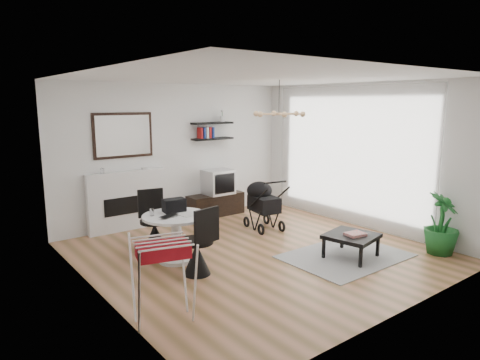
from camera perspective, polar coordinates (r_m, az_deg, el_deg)
floor at (r=6.86m, az=2.27°, el=-9.61°), size 5.00×5.00×0.00m
ceiling at (r=6.46m, az=2.44°, el=13.52°), size 5.00×5.00×0.00m
wall_back at (r=8.58m, az=-8.42°, el=3.60°), size 5.00×0.00×5.00m
wall_left at (r=5.31m, az=-18.86°, el=-0.97°), size 0.00×5.00×5.00m
wall_right at (r=8.34m, az=15.69°, el=3.13°), size 0.00×5.00×5.00m
sheer_curtain at (r=8.38m, az=14.18°, el=3.24°), size 0.04×3.60×2.60m
fireplace at (r=8.15m, az=-14.80°, el=-1.74°), size 1.50×0.17×2.16m
shelf_lower at (r=8.84m, az=-3.69°, el=5.51°), size 0.90×0.25×0.04m
shelf_upper at (r=8.82m, az=-3.71°, el=7.58°), size 0.90×0.25×0.04m
pendant_lamp at (r=7.14m, az=5.21°, el=8.77°), size 0.90×0.90×0.10m
tv_console at (r=8.99m, az=-3.26°, el=-3.29°), size 1.21×0.42×0.45m
crt_tv at (r=8.92m, az=-2.97°, el=-0.24°), size 0.58×0.51×0.51m
dining_table at (r=6.43m, az=-8.57°, el=-6.70°), size 0.97×0.97×0.71m
laptop at (r=6.23m, az=-9.17°, el=-4.83°), size 0.36×0.30×0.02m
black_bag at (r=6.54m, az=-8.79°, el=-3.33°), size 0.35×0.23×0.20m
newspaper at (r=6.37m, az=-6.85°, el=-4.51°), size 0.34×0.29×0.01m
drinking_glass at (r=6.36m, az=-11.66°, el=-4.22°), size 0.06×0.06×0.11m
chair_far at (r=7.05m, az=-11.34°, el=-6.68°), size 0.48×0.49×0.96m
chair_near at (r=5.95m, az=-5.65°, el=-9.69°), size 0.48×0.49×0.97m
drying_rack at (r=4.74m, az=-10.22°, el=-12.85°), size 0.74×0.72×0.93m
stroller at (r=8.02m, az=3.03°, el=-3.53°), size 0.62×0.85×0.98m
rug at (r=6.88m, az=13.87°, el=-9.79°), size 1.85×1.33×0.01m
coffee_table at (r=6.74m, az=14.62°, el=-7.35°), size 0.83×0.83×0.36m
magazines at (r=6.69m, az=15.11°, el=-6.98°), size 0.32×0.27×0.04m
potted_plant at (r=7.37m, az=25.28°, el=-5.29°), size 0.65×0.65×0.96m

